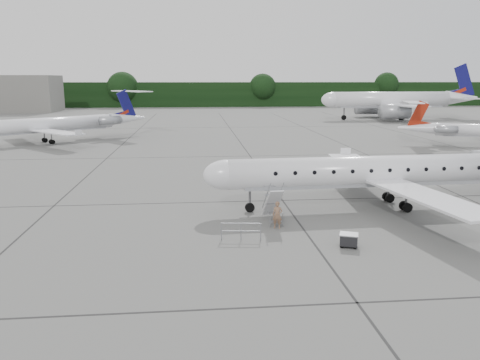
{
  "coord_description": "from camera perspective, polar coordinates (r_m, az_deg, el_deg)",
  "views": [
    {
      "loc": [
        -11.68,
        -27.17,
        8.86
      ],
      "look_at": [
        -8.78,
        3.15,
        2.3
      ],
      "focal_mm": 35.0,
      "sensor_mm": 36.0,
      "label": 1
    }
  ],
  "objects": [
    {
      "name": "ground",
      "position": [
        30.88,
        17.09,
        -5.08
      ],
      "size": [
        320.0,
        320.0,
        0.0
      ],
      "primitive_type": "plane",
      "color": "slate",
      "rests_on": "ground"
    },
    {
      "name": "treeline",
      "position": [
        157.68,
        -1.24,
        10.38
      ],
      "size": [
        260.0,
        4.0,
        8.0
      ],
      "primitive_type": "cube",
      "color": "black",
      "rests_on": "ground"
    },
    {
      "name": "passenger",
      "position": [
        28.42,
        4.58,
        -4.28
      ],
      "size": [
        0.71,
        0.58,
        1.67
      ],
      "primitive_type": "imported",
      "rotation": [
        0.0,
        0.0,
        -0.33
      ],
      "color": "brown",
      "rests_on": "ground"
    },
    {
      "name": "bg_narrowbody",
      "position": [
        111.92,
        17.96,
        10.2
      ],
      "size": [
        35.34,
        26.13,
        12.33
      ],
      "primitive_type": null,
      "rotation": [
        0.0,
        0.0,
        0.04
      ],
      "color": "white",
      "rests_on": "ground"
    },
    {
      "name": "main_regional_jet",
      "position": [
        34.08,
        17.39,
        2.82
      ],
      "size": [
        29.52,
        21.93,
        7.32
      ],
      "primitive_type": null,
      "rotation": [
        0.0,
        0.0,
        0.05
      ],
      "color": "white",
      "rests_on": "ground"
    },
    {
      "name": "baggage_cart",
      "position": [
        26.07,
        13.12,
        -7.12
      ],
      "size": [
        1.12,
        1.02,
        0.8
      ],
      "primitive_type": null,
      "rotation": [
        0.0,
        0.0,
        -0.35
      ],
      "color": "black",
      "rests_on": "ground"
    },
    {
      "name": "safety_railing",
      "position": [
        26.35,
        0.13,
        -6.35
      ],
      "size": [
        2.2,
        0.32,
        1.0
      ],
      "primitive_type": null,
      "rotation": [
        0.0,
        0.0,
        -0.11
      ],
      "color": "gray",
      "rests_on": "ground"
    },
    {
      "name": "bg_regional_left",
      "position": [
        71.26,
        -23.31,
        6.96
      ],
      "size": [
        34.01,
        32.65,
        7.24
      ],
      "primitive_type": null,
      "rotation": [
        0.0,
        0.0,
        0.66
      ],
      "color": "white",
      "rests_on": "ground"
    },
    {
      "name": "airstair",
      "position": [
        29.67,
        3.99,
        -2.95
      ],
      "size": [
        0.97,
        2.56,
        2.29
      ],
      "primitive_type": null,
      "rotation": [
        0.0,
        0.0,
        0.05
      ],
      "color": "white",
      "rests_on": "ground"
    }
  ]
}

